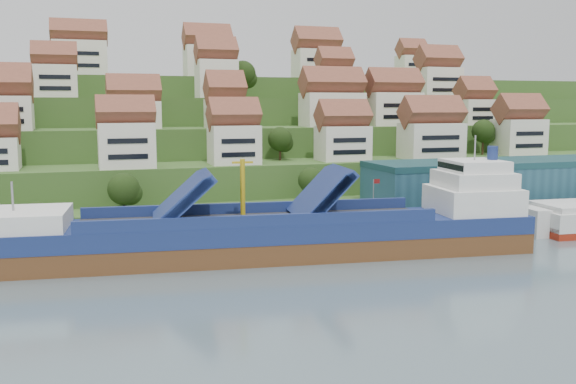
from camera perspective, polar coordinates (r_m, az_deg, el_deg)
name	(u,v)px	position (r m, az deg, el deg)	size (l,w,h in m)	color
ground	(296,255)	(101.22, 0.75, -5.60)	(300.00, 300.00, 0.00)	slate
quay	(371,224)	(122.03, 7.38, -2.82)	(180.00, 14.00, 2.20)	gray
hillside	(187,146)	(199.68, -8.93, 4.04)	(260.00, 128.00, 31.00)	#2D4C1E
hillside_village	(218,100)	(157.51, -6.23, 8.11)	(157.98, 61.12, 29.11)	white
hillside_trees	(203,135)	(140.74, -7.54, 5.09)	(140.54, 62.21, 31.94)	#213812
warehouse	(509,184)	(139.42, 19.02, 0.68)	(60.00, 15.00, 10.00)	#224C5D
flagpole	(374,198)	(115.83, 7.65, -0.49)	(1.28, 0.16, 8.00)	gray
cargo_ship	(285,234)	(99.51, -0.27, -3.80)	(83.29, 21.81, 18.33)	brown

